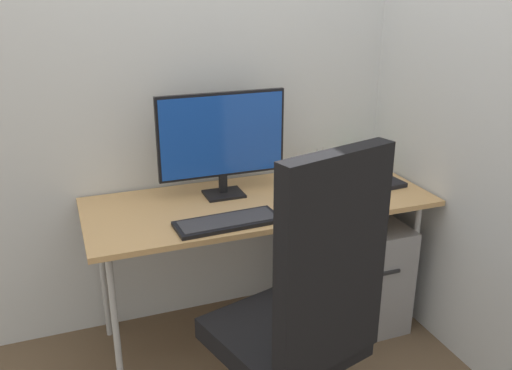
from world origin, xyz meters
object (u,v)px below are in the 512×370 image
at_px(office_chair, 305,308).
at_px(filing_cabinet, 349,268).
at_px(notebook, 383,181).
at_px(coffee_mug, 354,161).
at_px(monitor, 222,138).
at_px(keyboard, 228,222).
at_px(mouse, 311,203).
at_px(pen_holder, 319,169).

bearing_deg(office_chair, filing_cabinet, 49.42).
height_order(notebook, coffee_mug, coffee_mug).
distance_m(monitor, keyboard, 0.43).
height_order(office_chair, monitor, monitor).
bearing_deg(filing_cabinet, coffee_mug, 61.13).
relative_size(filing_cabinet, monitor, 0.92).
bearing_deg(notebook, monitor, 165.27).
height_order(filing_cabinet, monitor, monitor).
height_order(monitor, coffee_mug, monitor).
distance_m(filing_cabinet, notebook, 0.49).
bearing_deg(monitor, keyboard, -104.38).
relative_size(monitor, mouse, 7.14).
bearing_deg(keyboard, notebook, 12.42).
bearing_deg(mouse, pen_holder, 77.28).
xyz_separation_m(notebook, coffee_mug, (-0.03, 0.25, 0.03)).
relative_size(keyboard, mouse, 5.33).
xyz_separation_m(filing_cabinet, notebook, (0.17, 0.01, 0.46)).
relative_size(office_chair, keyboard, 2.69).
bearing_deg(mouse, coffee_mug, 60.51).
xyz_separation_m(filing_cabinet, mouse, (-0.30, -0.13, 0.47)).
bearing_deg(keyboard, mouse, 7.14).
distance_m(filing_cabinet, pen_holder, 0.54).
distance_m(office_chair, keyboard, 0.54).
bearing_deg(pen_holder, filing_cabinet, -55.84).
bearing_deg(office_chair, coffee_mug, 52.24).
height_order(mouse, pen_holder, pen_holder).
height_order(monitor, notebook, monitor).
bearing_deg(notebook, filing_cabinet, 177.98).
distance_m(filing_cabinet, keyboard, 0.87).
bearing_deg(filing_cabinet, monitor, 167.24).
bearing_deg(notebook, coffee_mug, 90.91).
bearing_deg(keyboard, coffee_mug, 27.22).
height_order(filing_cabinet, pen_holder, pen_holder).
xyz_separation_m(office_chair, filing_cabinet, (0.60, 0.70, -0.32)).
distance_m(keyboard, mouse, 0.42).
distance_m(monitor, notebook, 0.85).
height_order(monitor, keyboard, monitor).
height_order(keyboard, pen_holder, pen_holder).
relative_size(monitor, coffee_mug, 5.06).
relative_size(pen_holder, coffee_mug, 1.45).
xyz_separation_m(monitor, notebook, (0.80, -0.13, -0.27)).
bearing_deg(pen_holder, coffee_mug, 18.94).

